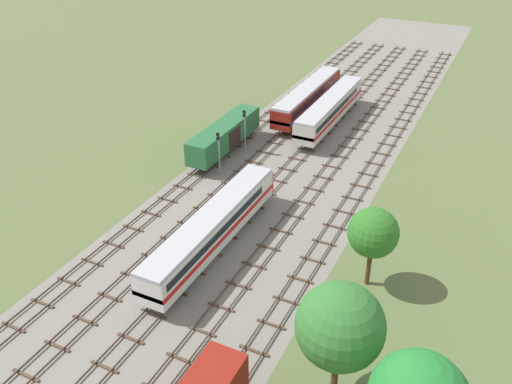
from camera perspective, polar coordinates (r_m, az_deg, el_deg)
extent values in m
plane|color=#5B6B3D|center=(59.59, 1.27, 0.08)|extent=(480.00, 480.00, 0.00)
cube|color=gray|center=(59.59, 1.27, 0.08)|extent=(21.73, 176.00, 0.01)
cube|color=#47382D|center=(64.29, -6.13, 2.55)|extent=(0.07, 126.00, 0.15)
cube|color=#47382D|center=(63.61, -5.02, 2.28)|extent=(0.07, 126.00, 0.15)
cube|color=brown|center=(46.79, -24.22, -12.89)|extent=(2.40, 0.22, 0.14)
cube|color=brown|center=(48.10, -21.61, -10.87)|extent=(2.40, 0.22, 0.14)
cube|color=brown|center=(49.56, -19.17, -8.94)|extent=(2.40, 0.22, 0.14)
cube|color=brown|center=(51.15, -16.91, -7.11)|extent=(2.40, 0.22, 0.14)
cube|color=brown|center=(52.87, -14.80, -5.38)|extent=(2.40, 0.22, 0.14)
cube|color=brown|center=(54.70, -12.84, -3.76)|extent=(2.40, 0.22, 0.14)
cube|color=brown|center=(56.62, -11.02, -2.25)|extent=(2.40, 0.22, 0.14)
cube|color=brown|center=(58.64, -9.33, -0.83)|extent=(2.40, 0.22, 0.14)
cube|color=brown|center=(60.74, -7.75, 0.49)|extent=(2.40, 0.22, 0.14)
cube|color=brown|center=(62.91, -6.27, 1.72)|extent=(2.40, 0.22, 0.14)
cube|color=brown|center=(65.14, -4.90, 2.86)|extent=(2.40, 0.22, 0.14)
cube|color=brown|center=(67.44, -3.61, 3.93)|extent=(2.40, 0.22, 0.14)
cube|color=brown|center=(69.79, -2.41, 4.93)|extent=(2.40, 0.22, 0.14)
cube|color=brown|center=(72.19, -1.28, 5.85)|extent=(2.40, 0.22, 0.14)
cube|color=brown|center=(74.63, -0.23, 6.72)|extent=(2.40, 0.22, 0.14)
cube|color=brown|center=(77.11, 0.77, 7.53)|extent=(2.40, 0.22, 0.14)
cube|color=brown|center=(79.63, 1.70, 8.28)|extent=(2.40, 0.22, 0.14)
cube|color=brown|center=(82.17, 2.58, 8.99)|extent=(2.40, 0.22, 0.14)
cube|color=brown|center=(84.75, 3.41, 9.65)|extent=(2.40, 0.22, 0.14)
cube|color=brown|center=(87.36, 4.19, 10.27)|extent=(2.40, 0.22, 0.14)
cube|color=brown|center=(89.99, 4.94, 10.86)|extent=(2.40, 0.22, 0.14)
cube|color=brown|center=(92.64, 5.64, 11.40)|extent=(2.40, 0.22, 0.14)
cube|color=brown|center=(95.31, 6.30, 11.92)|extent=(2.40, 0.22, 0.14)
cube|color=brown|center=(98.01, 6.93, 12.41)|extent=(2.40, 0.22, 0.14)
cube|color=brown|center=(100.71, 7.53, 12.86)|extent=(2.40, 0.22, 0.14)
cube|color=brown|center=(103.44, 8.10, 13.30)|extent=(2.40, 0.22, 0.14)
cube|color=brown|center=(106.18, 8.64, 13.71)|extent=(2.40, 0.22, 0.14)
cube|color=brown|center=(108.93, 9.16, 14.10)|extent=(2.40, 0.22, 0.14)
cube|color=brown|center=(111.70, 9.65, 14.46)|extent=(2.40, 0.22, 0.14)
cube|color=brown|center=(114.48, 10.12, 14.81)|extent=(2.40, 0.22, 0.14)
cube|color=brown|center=(117.27, 10.57, 15.15)|extent=(2.40, 0.22, 0.14)
cube|color=#47382D|center=(62.28, -2.65, 1.72)|extent=(0.07, 126.00, 0.15)
cube|color=#47382D|center=(61.68, -1.47, 1.44)|extent=(0.07, 126.00, 0.15)
cube|color=brown|center=(42.84, -23.11, -17.38)|extent=(2.40, 0.22, 0.14)
cube|color=brown|center=(44.06, -20.25, -15.03)|extent=(2.40, 0.22, 0.14)
cube|color=brown|center=(45.45, -17.61, -12.78)|extent=(2.40, 0.22, 0.14)
cube|color=brown|center=(46.99, -15.18, -10.65)|extent=(2.40, 0.22, 0.14)
cube|color=brown|center=(48.67, -12.95, -8.65)|extent=(2.40, 0.22, 0.14)
cube|color=brown|center=(50.47, -10.89, -6.77)|extent=(2.40, 0.22, 0.14)
cube|color=brown|center=(52.38, -8.98, -5.02)|extent=(2.40, 0.22, 0.14)
cube|color=brown|center=(54.39, -7.23, -3.38)|extent=(2.40, 0.22, 0.14)
cube|color=brown|center=(56.48, -5.61, -1.87)|extent=(2.40, 0.22, 0.14)
cube|color=brown|center=(58.66, -4.11, -0.46)|extent=(2.40, 0.22, 0.14)
cube|color=brown|center=(60.90, -2.72, 0.85)|extent=(2.40, 0.22, 0.14)
cube|color=brown|center=(63.21, -1.42, 2.06)|extent=(2.40, 0.22, 0.14)
cube|color=brown|center=(65.57, -0.22, 3.18)|extent=(2.40, 0.22, 0.14)
cube|color=brown|center=(67.99, 0.90, 4.22)|extent=(2.40, 0.22, 0.14)
cube|color=brown|center=(70.45, 1.94, 5.19)|extent=(2.40, 0.22, 0.14)
cube|color=brown|center=(72.95, 2.92, 6.09)|extent=(2.40, 0.22, 0.14)
cube|color=brown|center=(75.48, 3.83, 6.93)|extent=(2.40, 0.22, 0.14)
cube|color=brown|center=(78.05, 4.69, 7.72)|extent=(2.40, 0.22, 0.14)
cube|color=brown|center=(80.65, 5.50, 8.45)|extent=(2.40, 0.22, 0.14)
cube|color=brown|center=(83.28, 6.25, 9.14)|extent=(2.40, 0.22, 0.14)
cube|color=brown|center=(85.93, 6.97, 9.78)|extent=(2.40, 0.22, 0.14)
cube|color=brown|center=(88.60, 7.64, 10.38)|extent=(2.40, 0.22, 0.14)
cube|color=brown|center=(91.29, 8.28, 10.94)|extent=(2.40, 0.22, 0.14)
cube|color=brown|center=(94.00, 8.88, 11.47)|extent=(2.40, 0.22, 0.14)
cube|color=brown|center=(96.73, 9.45, 11.97)|extent=(2.40, 0.22, 0.14)
cube|color=brown|center=(99.47, 9.99, 12.44)|extent=(2.40, 0.22, 0.14)
cube|color=brown|center=(102.23, 10.50, 12.89)|extent=(2.40, 0.22, 0.14)
cube|color=brown|center=(105.01, 10.99, 13.31)|extent=(2.40, 0.22, 0.14)
cube|color=brown|center=(107.79, 11.45, 13.71)|extent=(2.40, 0.22, 0.14)
cube|color=brown|center=(110.58, 11.90, 14.09)|extent=(2.40, 0.22, 0.14)
cube|color=brown|center=(113.39, 12.32, 14.44)|extent=(2.40, 0.22, 0.14)
cube|color=brown|center=(116.21, 12.72, 14.78)|extent=(2.40, 0.22, 0.14)
cube|color=#47382D|center=(60.53, 1.05, 0.83)|extent=(0.07, 126.00, 0.15)
cube|color=#47382D|center=(60.02, 2.29, 0.54)|extent=(0.07, 126.00, 0.15)
cube|color=brown|center=(41.62, -15.69, -17.35)|extent=(2.40, 0.22, 0.14)
cube|color=brown|center=(43.09, -13.08, -14.85)|extent=(2.40, 0.22, 0.14)
cube|color=brown|center=(44.71, -10.71, -12.49)|extent=(2.40, 0.22, 0.14)
cube|color=brown|center=(46.47, -8.55, -10.29)|extent=(2.40, 0.22, 0.14)
cube|color=brown|center=(48.35, -6.58, -8.25)|extent=(2.40, 0.22, 0.14)
cube|color=brown|center=(50.34, -4.77, -6.35)|extent=(2.40, 0.22, 0.14)
cube|color=brown|center=(52.43, -3.12, -4.59)|extent=(2.40, 0.22, 0.14)
cube|color=brown|center=(54.60, -1.61, -2.97)|extent=(2.40, 0.22, 0.14)
cube|color=brown|center=(56.85, -0.22, -1.47)|extent=(2.40, 0.22, 0.14)
cube|color=brown|center=(59.16, 1.06, -0.09)|extent=(2.40, 0.22, 0.14)
cube|color=brown|center=(61.54, 2.25, 1.19)|extent=(2.40, 0.22, 0.14)
cube|color=brown|center=(63.96, 3.35, 2.37)|extent=(2.40, 0.22, 0.14)
cube|color=brown|center=(66.43, 4.36, 3.47)|extent=(2.40, 0.22, 0.14)
cube|color=brown|center=(68.95, 5.31, 4.48)|extent=(2.40, 0.22, 0.14)
cube|color=brown|center=(71.50, 6.19, 5.42)|extent=(2.40, 0.22, 0.14)
cube|color=brown|center=(74.09, 7.01, 6.30)|extent=(2.40, 0.22, 0.14)
cube|color=brown|center=(76.70, 7.78, 7.11)|extent=(2.40, 0.22, 0.14)
cube|color=brown|center=(79.34, 8.50, 7.87)|extent=(2.40, 0.22, 0.14)
cube|color=brown|center=(82.01, 9.18, 8.58)|extent=(2.40, 0.22, 0.14)
cube|color=brown|center=(84.70, 9.82, 9.24)|extent=(2.40, 0.22, 0.14)
cube|color=brown|center=(87.41, 10.42, 9.86)|extent=(2.40, 0.22, 0.14)
cube|color=brown|center=(90.14, 10.98, 10.45)|extent=(2.40, 0.22, 0.14)
cube|color=brown|center=(92.88, 11.52, 10.99)|extent=(2.40, 0.22, 0.14)
cube|color=brown|center=(95.65, 12.02, 11.51)|extent=(2.40, 0.22, 0.14)
cube|color=brown|center=(98.42, 12.50, 11.99)|extent=(2.40, 0.22, 0.14)
cube|color=brown|center=(101.21, 12.95, 12.45)|extent=(2.40, 0.22, 0.14)
cube|color=brown|center=(104.01, 13.38, 12.88)|extent=(2.40, 0.22, 0.14)
cube|color=brown|center=(106.82, 13.79, 13.29)|extent=(2.40, 0.22, 0.14)
cube|color=brown|center=(109.64, 14.18, 13.68)|extent=(2.40, 0.22, 0.14)
cube|color=brown|center=(112.47, 14.55, 14.05)|extent=(2.40, 0.22, 0.14)
cube|color=brown|center=(115.30, 14.91, 14.39)|extent=(2.40, 0.22, 0.14)
cube|color=#47382D|center=(59.06, 4.95, -0.10)|extent=(0.07, 126.00, 0.15)
cube|color=#47382D|center=(58.64, 6.25, -0.42)|extent=(0.07, 126.00, 0.15)
cube|color=brown|center=(41.08, -7.97, -17.03)|extent=(2.40, 0.22, 0.14)
cube|color=brown|center=(42.78, -5.72, -14.43)|extent=(2.40, 0.22, 0.14)
cube|color=brown|center=(44.61, -3.70, -12.02)|extent=(2.40, 0.22, 0.14)
cube|color=brown|center=(46.57, -1.87, -9.80)|extent=(2.40, 0.22, 0.14)
cube|color=brown|center=(48.63, -0.21, -7.74)|extent=(2.40, 0.22, 0.14)
cube|color=brown|center=(50.79, 1.29, -5.86)|extent=(2.40, 0.22, 0.14)
cube|color=brown|center=(53.03, 2.66, -4.13)|extent=(2.40, 0.22, 0.14)
cube|color=brown|center=(55.34, 3.91, -2.53)|extent=(2.40, 0.22, 0.14)
cube|color=brown|center=(57.71, 5.05, -1.07)|extent=(2.40, 0.22, 0.14)
cube|color=brown|center=(60.14, 6.11, 0.28)|extent=(2.40, 0.22, 0.14)
cube|color=brown|center=(62.62, 7.08, 1.52)|extent=(2.40, 0.22, 0.14)
cube|color=brown|center=(65.15, 7.98, 2.67)|extent=(2.40, 0.22, 0.14)
cube|color=brown|center=(67.71, 8.81, 3.73)|extent=(2.40, 0.22, 0.14)
cube|color=brown|center=(70.30, 9.58, 4.71)|extent=(2.40, 0.22, 0.14)
cube|color=brown|center=(72.93, 10.30, 5.62)|extent=(2.40, 0.22, 0.14)
cube|color=brown|center=(75.59, 10.97, 6.46)|extent=(2.40, 0.22, 0.14)
cube|color=brown|center=(78.27, 11.60, 7.25)|extent=(2.40, 0.22, 0.14)
cube|color=brown|center=(80.97, 12.18, 7.98)|extent=(2.40, 0.22, 0.14)
cube|color=brown|center=(83.69, 12.73, 8.67)|extent=(2.40, 0.22, 0.14)
cube|color=brown|center=(86.44, 13.25, 9.31)|extent=(2.40, 0.22, 0.14)
cube|color=brown|center=(89.19, 13.74, 9.91)|extent=(2.40, 0.22, 0.14)
cube|color=brown|center=(91.97, 14.20, 10.48)|extent=(2.40, 0.22, 0.14)
cube|color=brown|center=(94.75, 14.64, 11.01)|extent=(2.40, 0.22, 0.14)
cube|color=brown|center=(97.55, 15.05, 11.51)|extent=(2.40, 0.22, 0.14)
cube|color=brown|center=(100.37, 15.44, 11.98)|extent=(2.40, 0.22, 0.14)
cube|color=brown|center=(103.19, 15.81, 12.42)|extent=(2.40, 0.22, 0.14)
cube|color=brown|center=(106.02, 16.16, 12.85)|extent=(2.40, 0.22, 0.14)
cube|color=brown|center=(108.86, 16.49, 13.24)|extent=(2.40, 0.22, 0.14)
cube|color=brown|center=(111.71, 16.81, 13.62)|extent=(2.40, 0.22, 0.14)
cube|color=brown|center=(114.57, 17.11, 13.98)|extent=(2.40, 0.22, 0.14)
cube|color=#47382D|center=(57.89, 9.02, -1.08)|extent=(0.07, 126.00, 0.15)
cube|color=#47382D|center=(57.58, 10.38, -1.41)|extent=(0.07, 126.00, 0.15)
cube|color=brown|center=(39.46, -2.25, -19.26)|extent=(2.40, 0.22, 0.14)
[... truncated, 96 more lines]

